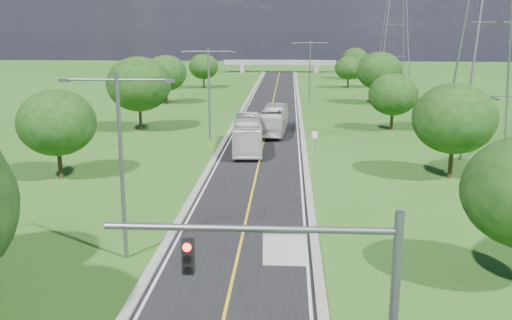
{
  "coord_description": "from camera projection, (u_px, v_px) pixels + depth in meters",
  "views": [
    {
      "loc": [
        2.66,
        -16.33,
        12.23
      ],
      "look_at": [
        0.39,
        22.8,
        3.0
      ],
      "focal_mm": 40.0,
      "sensor_mm": 36.0,
      "label": 1
    }
  ],
  "objects": [
    {
      "name": "power_tower_near",
      "position": [
        497.0,
        7.0,
        53.24
      ],
      "size": [
        9.0,
        6.4,
        28.0
      ],
      "color": "slate",
      "rests_on": "ground"
    },
    {
      "name": "ground",
      "position": [
        269.0,
        119.0,
        77.12
      ],
      "size": [
        260.0,
        260.0,
        0.0
      ],
      "primitive_type": "plane",
      "color": "#275818",
      "rests_on": "ground"
    },
    {
      "name": "tree_ld",
      "position": [
        166.0,
        73.0,
        90.55
      ],
      "size": [
        6.72,
        6.72,
        7.82
      ],
      "color": "black",
      "rests_on": "ground"
    },
    {
      "name": "tree_le",
      "position": [
        203.0,
        67.0,
        113.87
      ],
      "size": [
        5.88,
        5.88,
        6.84
      ],
      "color": "black",
      "rests_on": "ground"
    },
    {
      "name": "bus_outbound",
      "position": [
        274.0,
        120.0,
        66.17
      ],
      "size": [
        3.18,
        11.13,
        3.07
      ],
      "primitive_type": "imported",
      "rotation": [
        0.0,
        0.0,
        3.09
      ],
      "color": "silver",
      "rests_on": "road"
    },
    {
      "name": "tree_rf",
      "position": [
        355.0,
        59.0,
        133.35
      ],
      "size": [
        6.3,
        6.3,
        7.33
      ],
      "color": "black",
      "rests_on": "ground"
    },
    {
      "name": "streetlight_far_right",
      "position": [
        310.0,
        66.0,
        92.91
      ],
      "size": [
        5.9,
        0.25,
        10.0
      ],
      "color": "slate",
      "rests_on": "ground"
    },
    {
      "name": "tree_rd",
      "position": [
        380.0,
        71.0,
        90.5
      ],
      "size": [
        7.14,
        7.14,
        8.3
      ],
      "color": "black",
      "rests_on": "ground"
    },
    {
      "name": "bus_inbound",
      "position": [
        248.0,
        134.0,
        57.13
      ],
      "size": [
        3.47,
        11.79,
        3.24
      ],
      "primitive_type": "imported",
      "rotation": [
        0.0,
        0.0,
        0.06
      ],
      "color": "silver",
      "rests_on": "road"
    },
    {
      "name": "tree_lb",
      "position": [
        57.0,
        123.0,
        45.87
      ],
      "size": [
        6.3,
        6.3,
        7.33
      ],
      "color": "black",
      "rests_on": "ground"
    },
    {
      "name": "tree_rb",
      "position": [
        454.0,
        119.0,
        45.93
      ],
      "size": [
        6.72,
        6.72,
        7.82
      ],
      "color": "black",
      "rests_on": "ground"
    },
    {
      "name": "tree_re",
      "position": [
        348.0,
        68.0,
        114.25
      ],
      "size": [
        5.46,
        5.46,
        6.35
      ],
      "color": "black",
      "rests_on": "ground"
    },
    {
      "name": "curb_right",
      "position": [
        300.0,
        112.0,
        82.69
      ],
      "size": [
        0.5,
        150.0,
        0.22
      ],
      "primitive_type": "cube",
      "color": "gray",
      "rests_on": "ground"
    },
    {
      "name": "signal_mast",
      "position": [
        322.0,
        285.0,
        16.51
      ],
      "size": [
        8.54,
        0.33,
        7.2
      ],
      "color": "slate",
      "rests_on": "ground"
    },
    {
      "name": "streetlight_mid_left",
      "position": [
        209.0,
        86.0,
        61.52
      ],
      "size": [
        5.9,
        0.25,
        10.0
      ],
      "color": "slate",
      "rests_on": "ground"
    },
    {
      "name": "speed_limit_sign",
      "position": [
        315.0,
        139.0,
        55.07
      ],
      "size": [
        0.55,
        0.09,
        2.4
      ],
      "color": "slate",
      "rests_on": "ground"
    },
    {
      "name": "curb_left",
      "position": [
        241.0,
        111.0,
        83.17
      ],
      "size": [
        0.5,
        150.0,
        0.22
      ],
      "primitive_type": "cube",
      "color": "gray",
      "rests_on": "ground"
    },
    {
      "name": "power_tower_far",
      "position": [
        396.0,
        18.0,
        125.89
      ],
      "size": [
        9.0,
        6.4,
        28.0
      ],
      "color": "slate",
      "rests_on": "ground"
    },
    {
      "name": "overpass",
      "position": [
        280.0,
        63.0,
        154.31
      ],
      "size": [
        30.0,
        3.0,
        3.2
      ],
      "color": "gray",
      "rests_on": "ground"
    },
    {
      "name": "tree_rc",
      "position": [
        393.0,
        94.0,
        67.51
      ],
      "size": [
        5.88,
        5.88,
        6.84
      ],
      "color": "black",
      "rests_on": "ground"
    },
    {
      "name": "tree_lc",
      "position": [
        139.0,
        84.0,
        66.97
      ],
      "size": [
        7.56,
        7.56,
        8.79
      ],
      "color": "black",
      "rests_on": "ground"
    },
    {
      "name": "road",
      "position": [
        270.0,
        112.0,
        82.95
      ],
      "size": [
        8.0,
        150.0,
        0.06
      ],
      "primitive_type": "cube",
      "color": "black",
      "rests_on": "ground"
    },
    {
      "name": "streetlight_near_left",
      "position": [
        121.0,
        151.0,
        29.46
      ],
      "size": [
        5.9,
        0.25,
        10.0
      ],
      "color": "slate",
      "rests_on": "ground"
    }
  ]
}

